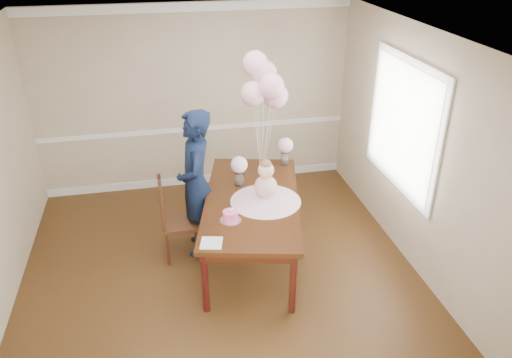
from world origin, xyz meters
The scene contains 50 objects.
floor centered at (0.00, 0.00, 0.00)m, with size 4.50×5.00×0.00m, color #341F0D.
ceiling centered at (0.00, 0.00, 2.70)m, with size 4.50×5.00×0.02m, color white.
wall_back centered at (0.00, 2.50, 1.35)m, with size 4.50×0.02×2.70m, color tan.
wall_right centered at (2.25, 0.00, 1.35)m, with size 0.02×5.00×2.70m, color tan.
chair_rail_trim centered at (0.00, 2.49, 0.90)m, with size 4.50×0.02×0.07m, color white.
crown_molding centered at (0.00, 2.49, 2.63)m, with size 4.50×0.02×0.12m, color white.
baseboard_trim centered at (0.00, 2.49, 0.06)m, with size 4.50×0.02×0.12m, color silver.
window_frame centered at (2.23, 0.50, 1.55)m, with size 0.02×1.66×1.56m, color white.
window_blinds centered at (2.21, 0.50, 1.55)m, with size 0.01×1.50×1.40m, color white.
dining_table_top centered at (0.43, 0.46, 0.77)m, with size 1.07×2.13×0.05m, color black.
table_apron centered at (0.43, 0.46, 0.69)m, with size 0.96×2.03×0.11m, color black.
table_leg_fl centered at (-0.23, -0.39, 0.37)m, with size 0.07×0.07×0.75m, color black.
table_leg_fr centered at (0.64, -0.60, 0.37)m, with size 0.07×0.07×0.75m, color black.
table_leg_bl centered at (0.22, 1.52, 0.37)m, with size 0.07×0.07×0.75m, color black.
table_leg_br centered at (1.09, 1.31, 0.37)m, with size 0.07×0.07×0.75m, color black.
baby_skirt centered at (0.57, 0.37, 0.85)m, with size 0.81×0.81×0.11m, color #E7AAC0.
baby_torso centered at (0.57, 0.37, 0.99)m, with size 0.26×0.26×0.26m, color pink.
baby_head centered at (0.57, 0.37, 1.19)m, with size 0.18×0.18×0.18m, color beige.
baby_hair centered at (0.57, 0.37, 1.26)m, with size 0.13×0.13×0.13m, color brown.
cake_platter centered at (0.11, 0.04, 0.80)m, with size 0.23×0.23×0.01m, color silver.
birthday_cake centered at (0.11, 0.04, 0.86)m, with size 0.16×0.16×0.11m, color #FF5093.
cake_flower_a centered at (0.11, 0.04, 0.93)m, with size 0.03×0.03×0.03m, color white.
cake_flower_b centered at (0.15, 0.06, 0.93)m, with size 0.03×0.03×0.03m, color white.
rose_vase_near centered at (0.35, 0.81, 0.89)m, with size 0.11×0.11×0.17m, color silver.
roses_near centered at (0.35, 0.81, 1.08)m, with size 0.20×0.20×0.20m, color beige.
rose_vase_far centered at (1.03, 1.25, 0.89)m, with size 0.11×0.11×0.17m, color white.
roses_far centered at (1.03, 1.25, 1.08)m, with size 0.20×0.20×0.20m, color #FFD5DC.
napkin centered at (-0.14, -0.34, 0.81)m, with size 0.21×0.21×0.01m, color silver.
balloon_weight centered at (0.67, 1.01, 0.81)m, with size 0.04×0.04×0.02m, color #B8B9BD.
balloon_a centered at (0.56, 1.03, 1.87)m, with size 0.30×0.30×0.30m, color #FFB4C7.
balloon_b centered at (0.76, 0.93, 1.97)m, with size 0.30×0.30×0.30m, color #FFB4C8.
balloon_c centered at (0.71, 1.11, 2.08)m, with size 0.30×0.30×0.30m, color #D999B0.
balloon_d centered at (0.61, 1.15, 2.19)m, with size 0.30×0.30×0.30m, color #FFB4CA.
balloon_e centered at (0.84, 1.05, 1.81)m, with size 0.30×0.30×0.30m, color #F5AEC3.
balloon_ribbon_a centered at (0.61, 1.02, 1.26)m, with size 0.00×0.00×0.90m, color white.
balloon_ribbon_b centered at (0.71, 0.97, 1.31)m, with size 0.00×0.00×1.00m, color white.
balloon_ribbon_c centered at (0.69, 1.06, 1.36)m, with size 0.00×0.00×1.11m, color white.
balloon_ribbon_d centered at (0.64, 1.08, 1.42)m, with size 0.00×0.00×1.22m, color white.
balloon_ribbon_e centered at (0.75, 1.03, 1.23)m, with size 0.00×0.00×0.84m, color silver.
dining_chair_seat centered at (-0.40, 0.66, 0.46)m, with size 0.45×0.45×0.05m, color #3B1F10.
chair_leg_fl centered at (-0.58, 0.47, 0.22)m, with size 0.04×0.04×0.44m, color #3B1610.
chair_leg_fr centered at (-0.21, 0.48, 0.22)m, with size 0.04×0.04×0.44m, color #3B1710.
chair_leg_bl centered at (-0.58, 0.84, 0.22)m, with size 0.04×0.04×0.44m, color #35140E.
chair_leg_br centered at (-0.21, 0.84, 0.22)m, with size 0.04×0.04×0.44m, color #391B0F.
chair_back_post_l centered at (-0.60, 0.47, 0.75)m, with size 0.04×0.04×0.57m, color #3B1C10.
chair_back_post_r centered at (-0.60, 0.84, 0.75)m, with size 0.04×0.04×0.57m, color #35160E.
chair_slat_low centered at (-0.60, 0.66, 0.63)m, with size 0.03×0.41×0.05m, color #3B1D10.
chair_slat_mid centered at (-0.60, 0.66, 0.79)m, with size 0.03×0.41×0.05m, color #3E1A11.
chair_slat_top centered at (-0.60, 0.66, 0.95)m, with size 0.03×0.41×0.05m, color #321B0D.
woman centered at (-0.18, 0.75, 0.91)m, with size 0.66×0.44×1.82m, color black.
Camera 1 is at (-0.55, -4.43, 3.66)m, focal length 35.00 mm.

